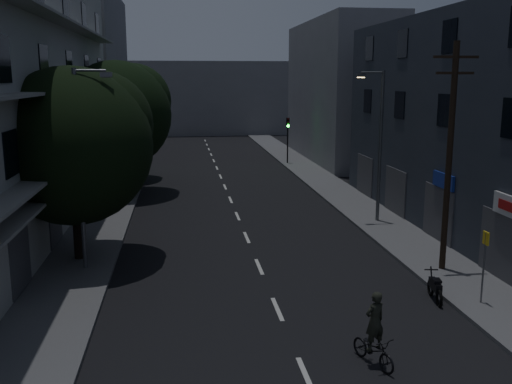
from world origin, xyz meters
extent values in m
plane|color=black|center=(0.00, 25.00, 0.00)|extent=(160.00, 160.00, 0.00)
cube|color=#565659|center=(-7.50, 25.00, 0.07)|extent=(3.00, 90.00, 0.15)
cube|color=#565659|center=(7.50, 25.00, 0.07)|extent=(3.00, 90.00, 0.15)
cube|color=beige|center=(0.00, 2.00, 0.01)|extent=(0.15, 2.00, 0.01)
cube|color=beige|center=(0.00, 6.50, 0.01)|extent=(0.15, 2.00, 0.01)
cube|color=beige|center=(0.00, 11.00, 0.01)|extent=(0.15, 2.00, 0.01)
cube|color=beige|center=(0.00, 15.50, 0.01)|extent=(0.15, 2.00, 0.01)
cube|color=beige|center=(0.00, 20.00, 0.01)|extent=(0.15, 2.00, 0.01)
cube|color=beige|center=(0.00, 24.50, 0.01)|extent=(0.15, 2.00, 0.01)
cube|color=beige|center=(0.00, 29.00, 0.01)|extent=(0.15, 2.00, 0.01)
cube|color=beige|center=(0.00, 33.50, 0.01)|extent=(0.15, 2.00, 0.01)
cube|color=beige|center=(0.00, 38.00, 0.01)|extent=(0.15, 2.00, 0.01)
cube|color=beige|center=(0.00, 42.50, 0.01)|extent=(0.15, 2.00, 0.01)
cube|color=beige|center=(0.00, 47.00, 0.01)|extent=(0.15, 2.00, 0.01)
cube|color=beige|center=(0.00, 51.50, 0.01)|extent=(0.15, 2.00, 0.01)
cube|color=beige|center=(0.00, 56.00, 0.01)|extent=(0.15, 2.00, 0.01)
cube|color=beige|center=(0.00, 60.50, 0.01)|extent=(0.15, 2.00, 0.01)
cube|color=black|center=(-8.98, 9.00, 2.00)|extent=(0.06, 1.60, 1.60)
cube|color=black|center=(-8.98, 15.00, 2.00)|extent=(0.06, 1.60, 1.60)
cube|color=black|center=(-8.98, 21.00, 2.00)|extent=(0.06, 1.60, 1.60)
cube|color=black|center=(-8.98, 27.00, 2.00)|extent=(0.06, 1.60, 1.60)
cube|color=black|center=(-8.98, 33.00, 2.00)|extent=(0.06, 1.60, 1.60)
cube|color=black|center=(-8.98, 9.00, 5.20)|extent=(0.06, 1.60, 1.60)
cube|color=black|center=(-8.98, 15.00, 5.20)|extent=(0.06, 1.60, 1.60)
cube|color=black|center=(-8.98, 21.00, 5.20)|extent=(0.06, 1.60, 1.60)
cube|color=black|center=(-8.98, 27.00, 5.20)|extent=(0.06, 1.60, 1.60)
cube|color=black|center=(-8.98, 33.00, 5.20)|extent=(0.06, 1.60, 1.60)
cube|color=black|center=(-8.98, 9.00, 8.40)|extent=(0.06, 1.60, 1.60)
cube|color=black|center=(-8.98, 15.00, 8.40)|extent=(0.06, 1.60, 1.60)
cube|color=black|center=(-8.98, 21.00, 8.40)|extent=(0.06, 1.60, 1.60)
cube|color=black|center=(-8.98, 27.00, 8.40)|extent=(0.06, 1.60, 1.60)
cube|color=black|center=(-8.98, 33.00, 8.40)|extent=(0.06, 1.60, 1.60)
cube|color=black|center=(-8.98, 21.00, 11.60)|extent=(0.06, 1.60, 1.60)
cube|color=black|center=(-8.98, 27.00, 11.60)|extent=(0.06, 1.60, 1.60)
cube|color=black|center=(-8.98, 33.00, 11.60)|extent=(0.06, 1.60, 1.60)
cube|color=gray|center=(-8.50, 18.00, 4.00)|extent=(1.00, 32.40, 0.12)
cube|color=gray|center=(-8.50, 18.00, 7.20)|extent=(1.00, 32.40, 0.12)
cube|color=gray|center=(-8.50, 18.00, 10.40)|extent=(1.00, 32.40, 0.12)
cube|color=gray|center=(-8.60, 18.00, 3.10)|extent=(0.80, 32.40, 0.12)
cube|color=#424247|center=(-8.97, 9.00, 1.40)|extent=(0.06, 2.40, 2.40)
cube|color=#424247|center=(-8.97, 15.00, 1.40)|extent=(0.06, 2.40, 2.40)
cube|color=#424247|center=(-8.97, 21.00, 1.40)|extent=(0.06, 2.40, 2.40)
cube|color=#424247|center=(-8.97, 27.00, 1.40)|extent=(0.06, 2.40, 2.40)
cube|color=#424247|center=(-8.97, 33.00, 1.40)|extent=(0.06, 2.40, 2.40)
cube|color=#2B303A|center=(12.00, 14.00, 5.50)|extent=(6.00, 28.00, 11.00)
cube|color=black|center=(8.98, 13.50, 6.30)|extent=(0.06, 1.40, 1.50)
cube|color=black|center=(8.98, 19.00, 6.30)|extent=(0.06, 1.40, 1.50)
cube|color=black|center=(8.98, 24.50, 6.30)|extent=(0.06, 1.40, 1.50)
cube|color=black|center=(8.98, 13.50, 9.60)|extent=(0.06, 1.40, 1.50)
cube|color=black|center=(8.98, 19.00, 9.60)|extent=(0.06, 1.40, 1.50)
cube|color=black|center=(8.98, 24.50, 9.60)|extent=(0.06, 1.40, 1.50)
cube|color=#424247|center=(8.97, 8.00, 1.40)|extent=(0.06, 3.00, 2.60)
cube|color=#424247|center=(8.97, 13.50, 1.40)|extent=(0.06, 3.00, 2.60)
cube|color=#424247|center=(8.97, 19.00, 1.40)|extent=(0.06, 3.00, 2.60)
cube|color=#424247|center=(8.97, 24.50, 1.40)|extent=(0.06, 3.00, 2.60)
cube|color=silver|center=(8.90, 7.50, 3.10)|extent=(0.12, 2.20, 0.80)
cube|color=#B21414|center=(8.82, 7.50, 3.10)|extent=(0.02, 1.40, 0.36)
cube|color=navy|center=(8.90, 13.00, 3.10)|extent=(0.12, 2.00, 0.70)
cube|color=slate|center=(-12.00, 48.00, 8.00)|extent=(6.00, 20.00, 16.00)
cube|color=slate|center=(12.00, 42.00, 6.50)|extent=(6.00, 20.00, 13.00)
cube|color=slate|center=(0.00, 70.00, 5.00)|extent=(24.00, 8.00, 10.00)
cylinder|color=black|center=(-7.57, 12.78, 2.35)|extent=(0.44, 0.44, 4.40)
sphere|color=black|center=(-7.57, 12.78, 4.99)|extent=(6.59, 6.59, 6.59)
sphere|color=black|center=(-6.58, 13.61, 5.81)|extent=(4.62, 4.62, 4.62)
sphere|color=black|center=(-8.39, 12.12, 5.48)|extent=(4.29, 4.29, 4.29)
cylinder|color=black|center=(-7.24, 27.17, 2.52)|extent=(0.44, 0.44, 4.74)
sphere|color=black|center=(-7.24, 27.17, 5.36)|extent=(7.14, 7.14, 7.14)
sphere|color=black|center=(-6.17, 28.06, 6.26)|extent=(5.00, 5.00, 5.00)
sphere|color=black|center=(-8.13, 26.46, 5.90)|extent=(4.64, 4.64, 4.64)
cylinder|color=black|center=(-7.77, 33.02, 2.06)|extent=(0.44, 0.44, 3.82)
sphere|color=black|center=(-7.77, 33.02, 4.35)|extent=(5.70, 5.70, 5.70)
sphere|color=black|center=(-6.92, 33.74, 5.06)|extent=(3.99, 3.99, 3.99)
sphere|color=black|center=(-8.49, 32.45, 4.78)|extent=(3.71, 3.71, 3.71)
cylinder|color=black|center=(6.55, 39.22, 1.75)|extent=(0.12, 0.12, 3.20)
cube|color=black|center=(6.55, 39.22, 3.80)|extent=(0.28, 0.22, 0.90)
sphere|color=black|center=(6.55, 39.07, 4.13)|extent=(0.22, 0.22, 0.22)
sphere|color=#3F330C|center=(6.55, 39.07, 3.83)|extent=(0.22, 0.22, 0.22)
sphere|color=#0CFF26|center=(6.55, 39.07, 3.53)|extent=(0.22, 0.22, 0.22)
cylinder|color=black|center=(-6.63, 39.88, 1.75)|extent=(0.12, 0.12, 3.20)
cube|color=black|center=(-6.63, 39.88, 3.80)|extent=(0.28, 0.22, 0.90)
sphere|color=black|center=(-6.63, 39.73, 4.13)|extent=(0.22, 0.22, 0.22)
sphere|color=#3F330C|center=(-6.63, 39.73, 3.83)|extent=(0.22, 0.22, 0.22)
sphere|color=#0CFF26|center=(-6.63, 39.73, 3.53)|extent=(0.22, 0.22, 0.22)
cylinder|color=slate|center=(-7.12, 11.44, 4.15)|extent=(0.18, 0.18, 8.00)
cylinder|color=slate|center=(-6.52, 11.44, 8.05)|extent=(1.20, 0.10, 0.10)
cube|color=slate|center=(-5.92, 11.44, 7.90)|extent=(0.45, 0.25, 0.18)
cube|color=#4C4C4C|center=(-5.92, 11.44, 7.80)|extent=(0.35, 0.18, 0.04)
cylinder|color=#515559|center=(7.40, 17.45, 4.15)|extent=(0.18, 0.18, 8.00)
cylinder|color=#515559|center=(6.80, 17.45, 8.05)|extent=(1.20, 0.10, 0.10)
cube|color=#515559|center=(6.20, 17.45, 7.90)|extent=(0.45, 0.25, 0.18)
cube|color=#FFD88C|center=(6.20, 17.45, 7.80)|extent=(0.35, 0.18, 0.04)
cylinder|color=slate|center=(-7.31, 28.79, 4.15)|extent=(0.18, 0.18, 8.00)
cylinder|color=slate|center=(-6.71, 28.79, 8.05)|extent=(1.20, 0.10, 0.10)
cube|color=slate|center=(-6.11, 28.79, 7.90)|extent=(0.45, 0.25, 0.18)
cube|color=#4C4C4C|center=(-6.11, 28.79, 7.80)|extent=(0.35, 0.18, 0.04)
cylinder|color=black|center=(7.31, 9.41, 4.65)|extent=(0.24, 0.24, 9.00)
cube|color=black|center=(7.31, 9.41, 8.55)|extent=(1.80, 0.10, 0.10)
cube|color=black|center=(7.31, 9.41, 7.95)|extent=(1.50, 0.10, 0.10)
cylinder|color=#595B60|center=(7.02, 5.80, 1.40)|extent=(0.06, 0.06, 2.50)
cube|color=yellow|center=(7.02, 5.80, 2.45)|extent=(0.05, 0.35, 0.45)
torus|color=black|center=(5.61, 6.03, 0.27)|extent=(0.19, 0.64, 0.63)
torus|color=black|center=(5.77, 7.09, 0.27)|extent=(0.19, 0.64, 0.63)
cube|color=black|center=(5.69, 6.56, 0.55)|extent=(0.37, 1.00, 0.31)
cube|color=black|center=(5.67, 6.43, 0.78)|extent=(0.33, 0.44, 0.09)
cylinder|color=black|center=(5.76, 7.04, 0.67)|extent=(0.11, 0.39, 0.75)
cube|color=black|center=(5.78, 7.13, 0.93)|extent=(0.49, 0.11, 0.04)
imported|color=black|center=(1.96, 2.35, 0.44)|extent=(1.15, 1.78, 0.88)
imported|color=black|center=(1.96, 2.35, 1.29)|extent=(0.72, 0.60, 1.69)
camera|label=1|loc=(-3.16, -11.57, 7.76)|focal=40.00mm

